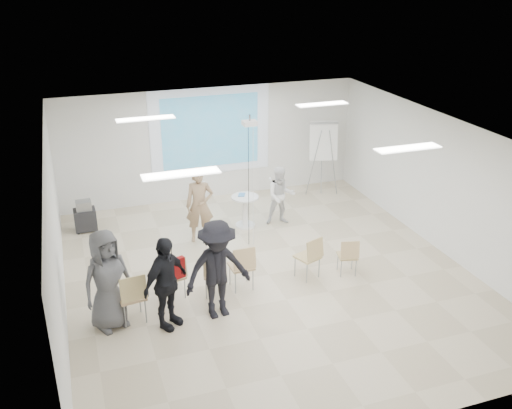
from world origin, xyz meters
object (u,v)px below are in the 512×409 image
object	(u,v)px
player_right	(281,193)
chair_right_inner	(310,255)
chair_left_mid	(174,275)
laptop	(215,271)
audience_left	(165,277)
chair_far_left	(132,294)
chair_center	(243,264)
flipchart_easel	(324,142)
chair_left_inner	(215,272)
player_left	(199,200)
chair_right_far	(348,254)
pedestal_table	(245,209)
audience_outer	(106,274)
av_cart	(85,217)
audience_mid	(217,263)

from	to	relation	value
player_right	chair_right_inner	world-z (taller)	player_right
chair_left_mid	chair_right_inner	distance (m)	2.75
laptop	audience_left	distance (m)	1.41
chair_far_left	chair_center	size ratio (longest dim) A/B	1.04
flipchart_easel	chair_left_inner	bearing A→B (deg)	-118.99
chair_far_left	chair_left_mid	world-z (taller)	chair_far_left
chair_left_mid	player_left	bearing A→B (deg)	47.76
player_left	audience_left	xyz separation A→B (m)	(-1.36, -3.12, -0.00)
chair_right_inner	chair_right_far	xyz separation A→B (m)	(0.79, -0.12, -0.06)
pedestal_table	audience_left	size ratio (longest dim) A/B	0.44
chair_center	chair_right_inner	size ratio (longest dim) A/B	1.04
pedestal_table	chair_right_far	size ratio (longest dim) A/B	1.07
laptop	audience_left	xyz separation A→B (m)	(-1.07, -0.77, 0.51)
player_right	chair_left_mid	xyz separation A→B (m)	(-3.14, -2.55, -0.28)
chair_far_left	chair_right_inner	size ratio (longest dim) A/B	1.08
chair_right_inner	audience_left	size ratio (longest dim) A/B	0.46
player_left	audience_outer	xyz separation A→B (m)	(-2.31, -2.79, 0.05)
player_left	chair_right_far	distance (m)	3.58
chair_left_mid	flipchart_easel	size ratio (longest dim) A/B	0.43
chair_right_far	audience_outer	xyz separation A→B (m)	(-4.77, -0.24, 0.56)
pedestal_table	flipchart_easel	size ratio (longest dim) A/B	0.42
flipchart_easel	av_cart	xyz separation A→B (m)	(-6.31, -0.26, -1.16)
chair_left_mid	chair_right_far	bearing A→B (deg)	-21.36
player_right	chair_right_inner	xyz separation A→B (m)	(-0.40, -2.68, -0.26)
chair_left_mid	chair_center	bearing A→B (deg)	-21.54
laptop	chair_right_inner	bearing A→B (deg)	-166.44
chair_right_inner	av_cart	world-z (taller)	chair_right_inner
audience_left	audience_mid	bearing A→B (deg)	-35.07
laptop	player_right	bearing A→B (deg)	-116.42
chair_left_mid	chair_right_inner	world-z (taller)	chair_right_inner
av_cart	pedestal_table	bearing A→B (deg)	-17.01
chair_right_far	laptop	xyz separation A→B (m)	(-2.76, 0.20, 0.00)
laptop	av_cart	xyz separation A→B (m)	(-2.19, 3.74, -0.13)
player_left	chair_far_left	world-z (taller)	player_left
pedestal_table	chair_far_left	distance (m)	4.46
chair_center	audience_outer	bearing A→B (deg)	-172.11
player_left	chair_right_inner	size ratio (longest dim) A/B	2.15
chair_left_inner	chair_right_inner	distance (m)	1.99
chair_right_inner	audience_mid	distance (m)	2.26
player_left	laptop	world-z (taller)	player_left
player_left	chair_right_far	size ratio (longest dim) A/B	2.44
laptop	audience_left	size ratio (longest dim) A/B	0.17
chair_far_left	chair_center	world-z (taller)	chair_far_left
chair_left_mid	audience_left	size ratio (longest dim) A/B	0.45
chair_center	flipchart_easel	bearing A→B (deg)	47.55
chair_left_inner	audience_outer	distance (m)	2.08
pedestal_table	chair_right_inner	xyz separation A→B (m)	(0.48, -2.79, 0.09)
av_cart	audience_left	bearing A→B (deg)	-77.41
player_right	av_cart	bearing A→B (deg)	176.30
pedestal_table	audience_outer	size ratio (longest dim) A/B	0.42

